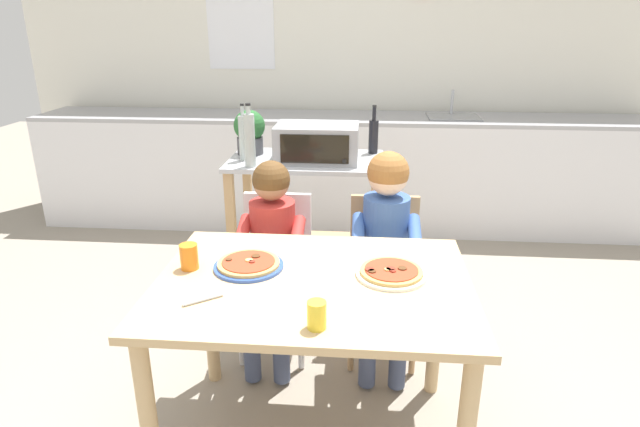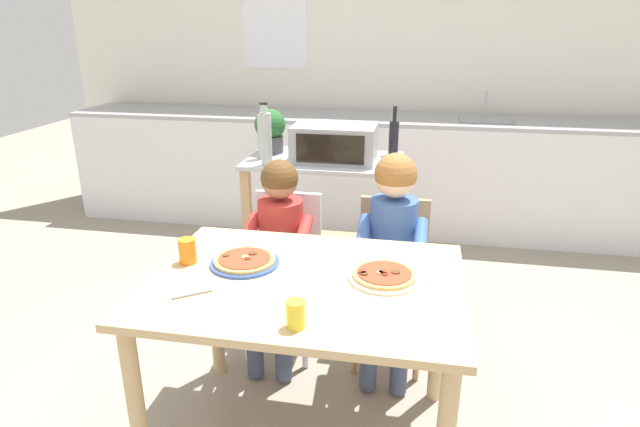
{
  "view_description": "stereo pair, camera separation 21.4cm",
  "coord_description": "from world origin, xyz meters",
  "views": [
    {
      "loc": [
        0.17,
        -1.73,
        1.64
      ],
      "look_at": [
        0.0,
        0.3,
        0.9
      ],
      "focal_mm": 29.7,
      "sensor_mm": 36.0,
      "label": 1
    },
    {
      "loc": [
        0.38,
        -1.7,
        1.64
      ],
      "look_at": [
        0.0,
        0.3,
        0.9
      ],
      "focal_mm": 29.7,
      "sensor_mm": 36.0,
      "label": 2
    }
  ],
  "objects": [
    {
      "name": "drinking_cup_orange",
      "position": [
        -0.48,
        0.05,
        0.8
      ],
      "size": [
        0.07,
        0.07,
        0.1
      ],
      "primitive_type": "cylinder",
      "color": "orange",
      "rests_on": "dining_table"
    },
    {
      "name": "potted_herb_plant",
      "position": [
        -0.52,
        1.39,
        1.01
      ],
      "size": [
        0.19,
        0.19,
        0.27
      ],
      "color": "#4C4C51",
      "rests_on": "kitchen_island_cart"
    },
    {
      "name": "drinking_cup_yellow",
      "position": [
        0.04,
        -0.32,
        0.79
      ],
      "size": [
        0.06,
        0.06,
        0.09
      ],
      "primitive_type": "cylinder",
      "color": "yellow",
      "rests_on": "dining_table"
    },
    {
      "name": "serving_spoon",
      "position": [
        -0.36,
        -0.19,
        0.75
      ],
      "size": [
        0.12,
        0.09,
        0.01
      ],
      "primitive_type": "cylinder",
      "rotation": [
        0.0,
        1.57,
        0.63
      ],
      "color": "#B7BABF",
      "rests_on": "dining_table"
    },
    {
      "name": "toaster_oven",
      "position": [
        -0.1,
        1.26,
        0.98
      ],
      "size": [
        0.47,
        0.34,
        0.21
      ],
      "color": "#999BA0",
      "rests_on": "kitchen_island_cart"
    },
    {
      "name": "back_wall_tiled",
      "position": [
        -0.0,
        2.93,
        1.35
      ],
      "size": [
        5.52,
        0.14,
        2.7
      ],
      "color": "white",
      "rests_on": "ground"
    },
    {
      "name": "ground_plane",
      "position": [
        0.0,
        1.15,
        0.0
      ],
      "size": [
        11.48,
        11.48,
        0.0
      ],
      "primitive_type": "plane",
      "color": "gray"
    },
    {
      "name": "kitchen_counter",
      "position": [
        0.0,
        2.52,
        0.46
      ],
      "size": [
        4.97,
        0.6,
        1.12
      ],
      "color": "silver",
      "rests_on": "ground"
    },
    {
      "name": "bottle_squat_spirits",
      "position": [
        -0.52,
        1.23,
        1.01
      ],
      "size": [
        0.05,
        0.05,
        0.33
      ],
      "color": "#ADB7B2",
      "rests_on": "kitchen_island_cart"
    },
    {
      "name": "bottle_tall_green_wine",
      "position": [
        0.23,
        1.47,
        0.98
      ],
      "size": [
        0.06,
        0.06,
        0.29
      ],
      "color": "black",
      "rests_on": "kitchen_island_cart"
    },
    {
      "name": "pizza_plate_white",
      "position": [
        0.29,
        0.06,
        0.76
      ],
      "size": [
        0.26,
        0.26,
        0.03
      ],
      "color": "white",
      "rests_on": "dining_table"
    },
    {
      "name": "child_in_red_shirt",
      "position": [
        -0.26,
        0.56,
        0.65
      ],
      "size": [
        0.32,
        0.42,
        1.01
      ],
      "color": "#424C6B",
      "rests_on": "ground"
    },
    {
      "name": "kitchen_island_cart",
      "position": [
        -0.16,
        1.29,
        0.57
      ],
      "size": [
        0.91,
        0.54,
        0.87
      ],
      "color": "#B7BABF",
      "rests_on": "ground"
    },
    {
      "name": "pizza_plate_blue_rimmed",
      "position": [
        -0.26,
        0.08,
        0.76
      ],
      "size": [
        0.27,
        0.27,
        0.03
      ],
      "color": "#3356B7",
      "rests_on": "dining_table"
    },
    {
      "name": "bottle_clear_vinegar",
      "position": [
        -0.45,
        1.09,
        1.03
      ],
      "size": [
        0.06,
        0.06,
        0.35
      ],
      "color": "#ADB7B2",
      "rests_on": "kitchen_island_cart"
    },
    {
      "name": "dining_table",
      "position": [
        0.0,
        0.0,
        0.63
      ],
      "size": [
        1.16,
        0.85,
        0.75
      ],
      "color": "tan",
      "rests_on": "ground"
    },
    {
      "name": "dining_chair_left",
      "position": [
        -0.26,
        0.69,
        0.48
      ],
      "size": [
        0.36,
        0.36,
        0.81
      ],
      "color": "silver",
      "rests_on": "ground"
    },
    {
      "name": "dining_chair_right",
      "position": [
        0.29,
        0.69,
        0.48
      ],
      "size": [
        0.36,
        0.36,
        0.81
      ],
      "color": "tan",
      "rests_on": "ground"
    },
    {
      "name": "child_in_blue_striped_shirt",
      "position": [
        0.29,
        0.57,
        0.69
      ],
      "size": [
        0.32,
        0.42,
        1.06
      ],
      "color": "#424C6B",
      "rests_on": "ground"
    }
  ]
}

